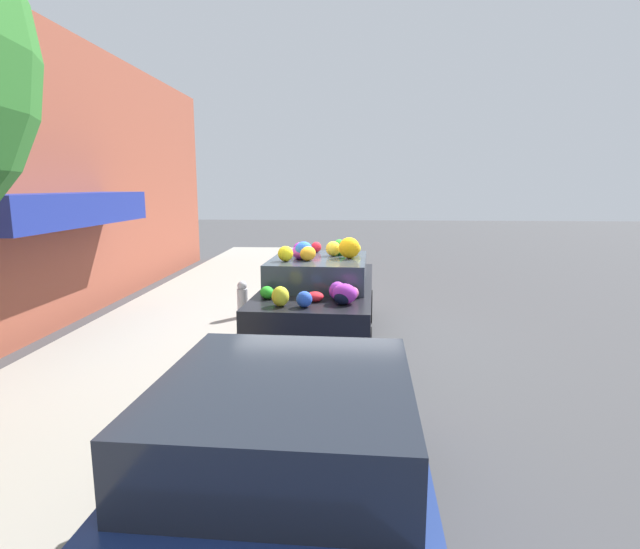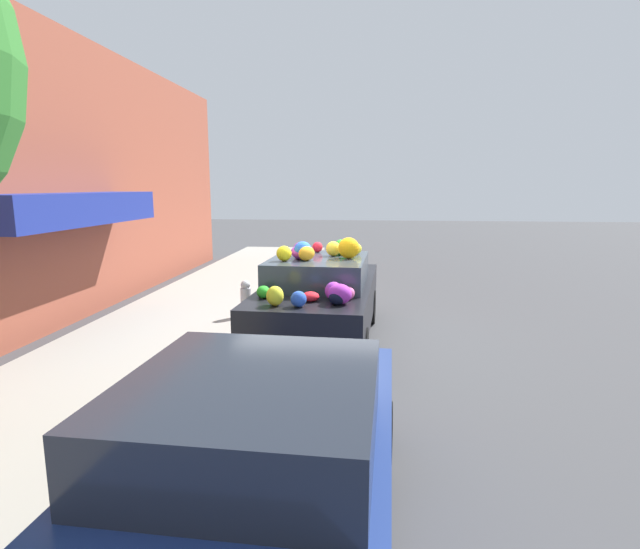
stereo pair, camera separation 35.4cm
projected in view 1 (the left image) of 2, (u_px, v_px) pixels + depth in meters
ground_plane at (322, 341)px, 8.37m from camera, size 60.00×60.00×0.00m
sidewalk_curb at (164, 335)px, 8.52m from camera, size 24.00×3.20×0.10m
building_facade at (25, 180)px, 8.21m from camera, size 18.00×1.20×5.42m
fire_hydrant at (242, 299)px, 9.46m from camera, size 0.20×0.20×0.70m
art_car at (320, 296)px, 8.19m from camera, size 4.15×1.88×1.77m
parked_car_plain at (290, 463)px, 3.39m from camera, size 4.00×1.95×1.38m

